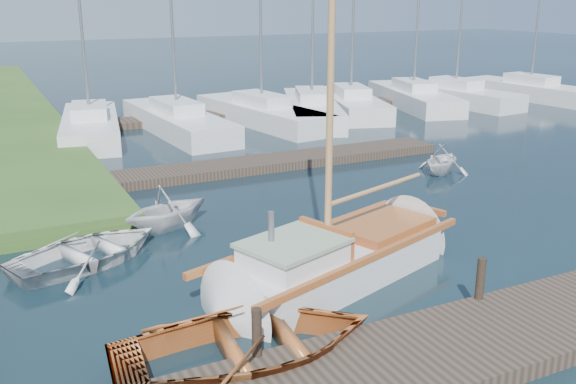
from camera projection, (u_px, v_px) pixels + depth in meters
name	position (u px, v px, depth m)	size (l,w,h in m)	color
ground	(288.00, 239.00, 15.67)	(160.00, 160.00, 0.00)	black
near_dock	(450.00, 349.00, 10.48)	(18.00, 2.20, 0.30)	#2D251C
far_dock	(257.00, 164.00, 22.05)	(14.00, 1.60, 0.30)	#2D251C
pontoon	(324.00, 107.00, 33.58)	(30.00, 1.60, 0.30)	#2D251C
mooring_post_1	(257.00, 332.00, 9.91)	(0.16, 0.16, 0.80)	black
mooring_post_2	(481.00, 278.00, 11.81)	(0.16, 0.16, 0.80)	black
sailboat	(339.00, 261.00, 13.47)	(7.40, 4.19, 9.83)	silver
dinghy	(249.00, 338.00, 10.23)	(3.10, 4.35, 0.90)	#943E1D
tender_a	(88.00, 247.00, 14.17)	(2.49, 3.49, 0.72)	silver
tender_b	(167.00, 205.00, 16.21)	(2.07, 2.40, 1.26)	silver
tender_d	(442.00, 157.00, 21.41)	(1.82, 2.11, 1.11)	silver
marina_boat_0	(90.00, 124.00, 26.80)	(3.54, 8.13, 9.71)	silver
marina_boat_1	(177.00, 119.00, 27.93)	(2.75, 9.06, 11.06)	silver
marina_boat_2	(262.00, 112.00, 29.77)	(3.52, 8.96, 10.56)	silver
marina_boat_3	(312.00, 107.00, 30.93)	(5.41, 9.00, 10.68)	silver
marina_boat_4	(351.00, 102.00, 32.37)	(4.33, 8.00, 10.00)	silver
marina_boat_5	(413.00, 96.00, 34.41)	(4.20, 8.70, 10.92)	silver
marina_boat_6	(455.00, 94.00, 35.26)	(3.09, 8.13, 9.90)	silver
marina_boat_7	(530.00, 89.00, 36.96)	(3.04, 8.41, 12.54)	silver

